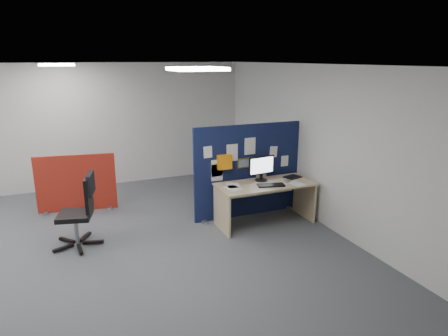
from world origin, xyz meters
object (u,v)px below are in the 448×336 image
object	(u,v)px
monitor_main	(262,167)
red_divider	(76,184)
office_chair	(82,206)
navy_divider	(247,171)
main_desk	(264,192)

from	to	relation	value
monitor_main	red_divider	bearing A→B (deg)	143.25
office_chair	monitor_main	bearing A→B (deg)	10.81
navy_divider	office_chair	world-z (taller)	navy_divider
office_chair	red_divider	bearing A→B (deg)	103.88
main_desk	red_divider	distance (m)	3.50
red_divider	office_chair	xyz separation A→B (m)	(0.01, -1.60, 0.12)
main_desk	office_chair	world-z (taller)	office_chair
navy_divider	main_desk	xyz separation A→B (m)	(0.12, -0.44, -0.29)
navy_divider	red_divider	distance (m)	3.20
navy_divider	monitor_main	world-z (taller)	navy_divider
navy_divider	red_divider	world-z (taller)	navy_divider
monitor_main	office_chair	world-z (taller)	monitor_main
navy_divider	main_desk	distance (m)	0.54
navy_divider	monitor_main	distance (m)	0.36
main_desk	monitor_main	world-z (taller)	monitor_main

